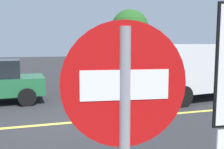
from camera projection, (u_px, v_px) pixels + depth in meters
name	position (u px, v px, depth m)	size (l,w,h in m)	color
ground_plane	(54.00, 124.00, 7.15)	(80.00, 80.00, 0.00)	#2D2D30
lane_marking_centre	(153.00, 115.00, 8.01)	(28.00, 0.16, 0.01)	#E0D14C
stop_sign	(124.00, 143.00, 1.58)	(0.76, 0.12, 2.34)	gray
white_van	(202.00, 67.00, 10.61)	(5.40, 2.74, 2.20)	white
tree_left_verge	(130.00, 29.00, 15.46)	(2.24, 2.24, 4.26)	#513823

